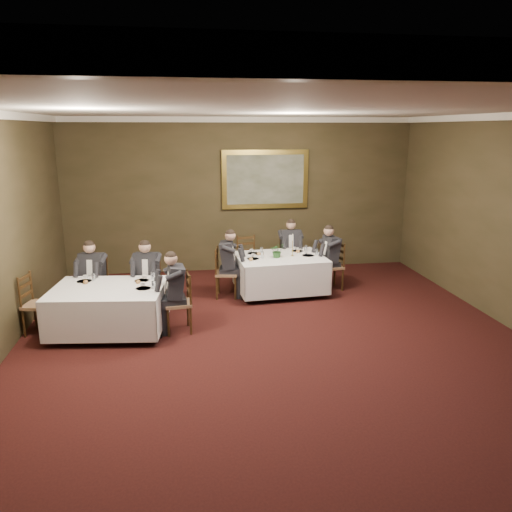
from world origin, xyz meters
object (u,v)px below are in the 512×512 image
object	(u,v)px
candlestick	(292,248)
diner_sec_endright	(178,302)
chair_sec_backright	(149,297)
diner_sec_backright	(148,285)
chair_main_backright	(290,266)
diner_main_endleft	(227,272)
chair_main_endright	(331,276)
centerpiece	(277,250)
diner_sec_backleft	(94,286)
painting	(265,179)
table_second	(109,306)
diner_main_backright	(290,257)
table_main	(280,271)
chair_sec_endright	(179,315)
chair_main_endleft	(226,283)
chair_main_backleft	(248,269)
diner_main_endright	(331,265)
chair_sec_endleft	(39,316)
chair_sec_backleft	(96,298)

from	to	relation	value
candlestick	diner_sec_endright	bearing A→B (deg)	-143.29
chair_sec_backright	diner_sec_backright	bearing A→B (deg)	90.00
chair_main_backright	chair_sec_backright	bearing A→B (deg)	32.09
chair_main_backright	diner_main_endleft	world-z (taller)	diner_main_endleft
chair_main_endright	centerpiece	distance (m)	1.34
diner_sec_backleft	painting	xyz separation A→B (m)	(3.52, 2.47, 1.60)
table_second	diner_sec_backright	size ratio (longest dim) A/B	1.44
diner_main_backright	chair_main_endright	xyz separation A→B (m)	(0.70, -0.83, -0.23)
table_main	centerpiece	bearing A→B (deg)	-136.77
chair_sec_endright	painting	world-z (taller)	painting
diner_sec_backright	centerpiece	distance (m)	2.61
chair_main_endleft	chair_sec_endright	xyz separation A→B (m)	(-0.93, -1.62, 0.00)
diner_main_endleft	painting	distance (m)	2.73
chair_main_backleft	chair_main_backright	world-z (taller)	same
diner_sec_endright	centerpiece	bearing A→B (deg)	-56.50
table_second	diner_main_endright	distance (m)	4.55
diner_main_endright	candlestick	bearing A→B (deg)	87.13
chair_sec_endleft	chair_main_endleft	bearing A→B (deg)	125.01
diner_main_endright	chair_sec_backleft	world-z (taller)	diner_main_endright
table_main	chair_main_endleft	bearing A→B (deg)	-175.93
table_main	diner_sec_backleft	xyz separation A→B (m)	(-3.52, -0.62, 0.06)
chair_sec_endleft	chair_main_backright	bearing A→B (deg)	128.63
diner_sec_backleft	candlestick	xyz separation A→B (m)	(3.77, 0.62, 0.42)
table_main	chair_sec_endright	world-z (taller)	chair_sec_endright
chair_main_endleft	diner_main_endright	xyz separation A→B (m)	(2.19, 0.16, 0.23)
chair_main_backright	painting	distance (m)	2.09
chair_main_backright	diner_sec_endright	size ratio (longest dim) A/B	0.74
table_main	diner_sec_backleft	size ratio (longest dim) A/B	1.37
chair_main_backleft	chair_main_backright	size ratio (longest dim) A/B	1.00
chair_main_backleft	diner_main_backright	xyz separation A→B (m)	(0.94, 0.06, 0.23)
chair_sec_backright	chair_sec_endright	bearing A→B (deg)	128.24
table_main	chair_sec_backleft	bearing A→B (deg)	-170.21
table_second	chair_main_backright	world-z (taller)	chair_main_backright
diner_main_backright	chair_main_endleft	size ratio (longest dim) A/B	1.35
chair_main_backright	candlestick	bearing A→B (deg)	83.68
chair_main_endleft	chair_main_endright	bearing A→B (deg)	103.69
table_main	diner_sec_backleft	distance (m)	3.58
diner_sec_backleft	diner_main_backright	bearing A→B (deg)	-146.41
chair_sec_endleft	chair_sec_backright	bearing A→B (deg)	124.74
chair_sec_endleft	candlestick	world-z (taller)	candlestick
chair_main_backleft	diner_sec_endright	bearing A→B (deg)	51.38
table_second	candlestick	distance (m)	3.78
painting	diner_main_endleft	bearing A→B (deg)	-119.49
chair_sec_backleft	diner_sec_backleft	distance (m)	0.23
chair_main_backleft	chair_main_backright	distance (m)	0.94
table_second	diner_main_endleft	xyz separation A→B (m)	(2.06, 1.49, 0.06)
chair_main_backright	diner_main_endleft	xyz separation A→B (m)	(-1.49, -1.01, 0.23)
diner_main_backright	diner_main_endleft	xyz separation A→B (m)	(-1.49, -1.00, 0.00)
chair_sec_backright	diner_sec_endright	xyz separation A→B (m)	(0.53, -0.99, 0.23)
chair_main_backleft	diner_main_backright	size ratio (longest dim) A/B	0.74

